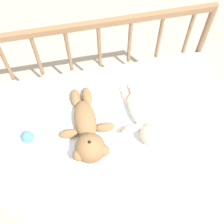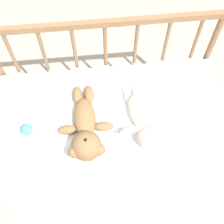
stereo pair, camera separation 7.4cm
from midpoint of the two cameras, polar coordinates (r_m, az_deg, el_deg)
The scene contains 7 objects.
ground_plane at distance 2.24m, azimuth 0.94°, elevation -7.51°, with size 12.00×12.00×0.00m, color tan.
crib_mattress at distance 1.98m, azimuth 1.06°, elevation -4.61°, with size 1.30×0.68×0.56m.
crib_rail at distance 1.86m, azimuth -0.02°, elevation 10.40°, with size 1.30×0.04×0.92m.
blanket at distance 1.72m, azimuth 0.75°, elevation -1.36°, with size 0.84×0.57×0.01m.
teddy_bear at distance 1.63m, azimuth -3.55°, elevation -3.55°, with size 0.30×0.47×0.16m.
baby at distance 1.68m, azimuth 6.82°, elevation -1.64°, with size 0.27×0.41×0.12m.
toy_ball at distance 1.71m, azimuth -14.15°, elevation -3.23°, with size 0.07×0.07×0.07m.
Camera 2 is at (-0.08, -0.80, 2.09)m, focal length 50.00 mm.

